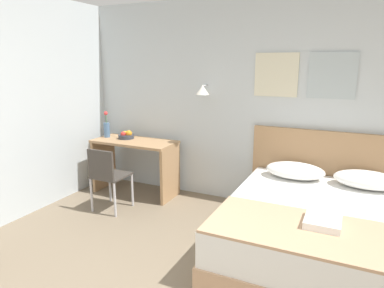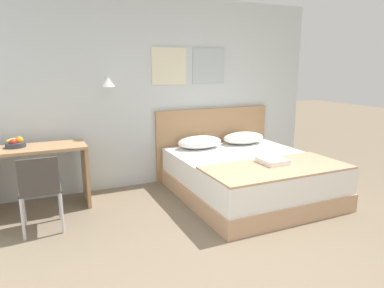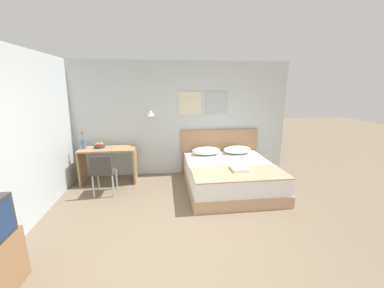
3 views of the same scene
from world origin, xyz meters
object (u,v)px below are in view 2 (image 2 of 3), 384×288
object	(u,v)px
pillow_right	(244,138)
fruit_bowl	(16,143)
headboard	(213,142)
folded_towel_near_foot	(272,161)
throw_blanket	(277,168)
desk	(35,166)
bed	(249,177)
pillow_left	(200,142)
desk_chair	(40,187)

from	to	relation	value
pillow_right	fruit_bowl	xyz separation A→B (m)	(-3.12, 0.00, 0.20)
headboard	folded_towel_near_foot	distance (m)	1.45
throw_blanket	folded_towel_near_foot	distance (m)	0.15
folded_towel_near_foot	desk	distance (m)	2.83
bed	throw_blanket	xyz separation A→B (m)	(0.00, -0.57, 0.28)
bed	desk	distance (m)	2.67
pillow_right	throw_blanket	bearing A→B (deg)	-106.03
headboard	folded_towel_near_foot	xyz separation A→B (m)	(0.04, -1.45, 0.06)
headboard	throw_blanket	world-z (taller)	headboard
pillow_left	throw_blanket	bearing A→B (deg)	-73.97
pillow_right	folded_towel_near_foot	xyz separation A→B (m)	(-0.34, -1.16, -0.04)
pillow_left	bed	bearing A→B (deg)	-62.86
pillow_left	desk_chair	distance (m)	2.28
bed	headboard	size ratio (longest dim) A/B	1.04
fruit_bowl	throw_blanket	bearing A→B (deg)	-25.32
folded_towel_near_foot	desk	world-z (taller)	desk
folded_towel_near_foot	desk_chair	distance (m)	2.60
desk	fruit_bowl	world-z (taller)	fruit_bowl
desk	folded_towel_near_foot	bearing A→B (deg)	-22.93
desk	desk_chair	size ratio (longest dim) A/B	1.43
desk	throw_blanket	bearing A→B (deg)	-25.76
headboard	folded_towel_near_foot	size ratio (longest dim) A/B	5.79
throw_blanket	desk	size ratio (longest dim) A/B	1.46
bed	desk_chair	world-z (taller)	desk_chair
pillow_left	pillow_right	xyz separation A→B (m)	(0.75, 0.00, 0.00)
bed	desk_chair	xyz separation A→B (m)	(-2.53, -0.01, 0.23)
folded_towel_near_foot	fruit_bowl	xyz separation A→B (m)	(-2.78, 1.16, 0.24)
pillow_right	desk_chair	bearing A→B (deg)	-165.79
pillow_right	desk_chair	xyz separation A→B (m)	(-2.90, -0.73, -0.13)
headboard	folded_towel_near_foot	world-z (taller)	headboard
headboard	folded_towel_near_foot	bearing A→B (deg)	-88.60
headboard	fruit_bowl	world-z (taller)	headboard
pillow_right	bed	bearing A→B (deg)	-117.14
headboard	throw_blanket	xyz separation A→B (m)	(0.00, -1.58, 0.01)
desk	headboard	bearing A→B (deg)	7.67
desk_chair	fruit_bowl	distance (m)	0.83
desk_chair	headboard	bearing A→B (deg)	22.00
headboard	pillow_left	world-z (taller)	headboard
pillow_right	fruit_bowl	world-z (taller)	fruit_bowl
bed	pillow_left	size ratio (longest dim) A/B	2.96
bed	pillow_left	world-z (taller)	pillow_left
bed	pillow_right	bearing A→B (deg)	62.86
bed	fruit_bowl	world-z (taller)	fruit_bowl
desk	desk_chair	bearing A→B (deg)	-86.48
headboard	fruit_bowl	bearing A→B (deg)	-174.04
bed	throw_blanket	distance (m)	0.64
throw_blanket	folded_towel_near_foot	world-z (taller)	folded_towel_near_foot
pillow_left	fruit_bowl	bearing A→B (deg)	180.00
desk_chair	fruit_bowl	world-z (taller)	fruit_bowl
bed	fruit_bowl	xyz separation A→B (m)	(-2.74, 0.73, 0.56)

